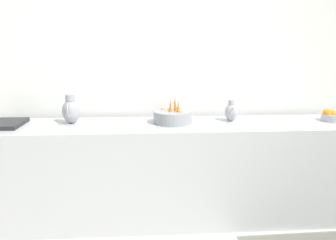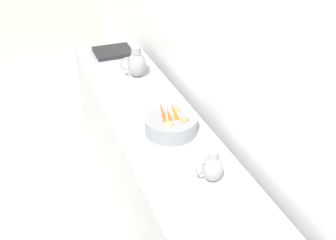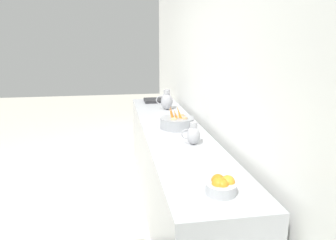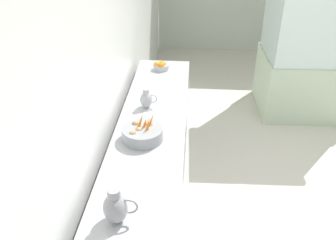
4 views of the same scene
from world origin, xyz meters
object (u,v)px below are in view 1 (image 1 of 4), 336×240
(orange_bowl, at_px, (331,116))
(metal_pitcher_short, at_px, (231,111))
(metal_pitcher_tall, at_px, (71,110))
(vegetable_colander, at_px, (173,116))

(orange_bowl, distance_m, metal_pitcher_short, 0.90)
(metal_pitcher_tall, bearing_deg, metal_pitcher_short, 89.91)
(orange_bowl, bearing_deg, metal_pitcher_tall, -91.38)
(metal_pitcher_tall, height_order, metal_pitcher_short, metal_pitcher_tall)
(vegetable_colander, distance_m, metal_pitcher_short, 0.53)
(metal_pitcher_short, bearing_deg, orange_bowl, 86.59)
(orange_bowl, xyz_separation_m, metal_pitcher_tall, (-0.06, -2.32, 0.07))
(vegetable_colander, relative_size, metal_pitcher_short, 1.76)
(orange_bowl, height_order, metal_pitcher_short, metal_pitcher_short)
(vegetable_colander, height_order, metal_pitcher_short, vegetable_colander)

